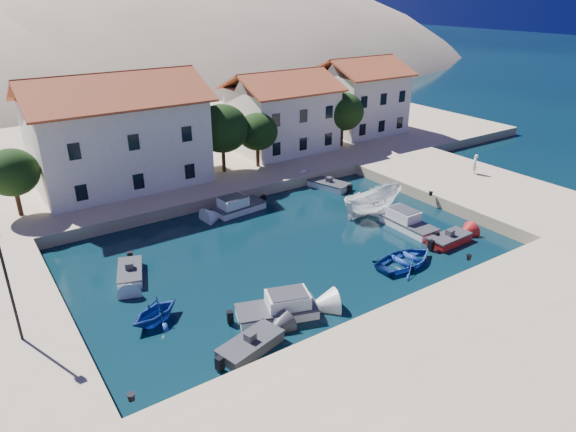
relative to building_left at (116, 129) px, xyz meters
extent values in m
plane|color=black|center=(6.00, -28.00, -5.94)|extent=(400.00, 400.00, 0.00)
cube|color=tan|center=(6.00, -34.00, -5.44)|extent=(52.00, 12.00, 1.00)
cube|color=tan|center=(26.50, -18.00, -5.44)|extent=(11.00, 20.00, 1.00)
cube|color=tan|center=(8.00, 10.00, -5.44)|extent=(80.00, 36.00, 1.00)
ellipsoid|color=tan|center=(-4.00, 82.00, -25.94)|extent=(198.00, 126.00, 72.00)
ellipsoid|color=tan|center=(41.00, 102.00, -30.94)|extent=(220.00, 176.00, 99.00)
cube|color=beige|center=(0.00, 0.00, -1.19)|extent=(14.00, 9.00, 7.50)
pyramid|color=maroon|center=(0.00, 0.00, 3.66)|extent=(14.70, 9.45, 2.20)
cube|color=beige|center=(18.00, 1.00, -1.69)|extent=(10.00, 8.00, 6.50)
pyramid|color=maroon|center=(18.00, 1.00, 2.46)|extent=(10.50, 8.40, 1.80)
cube|color=beige|center=(30.00, 2.00, -1.44)|extent=(9.00, 8.00, 7.00)
pyramid|color=maroon|center=(30.00, 2.00, 2.96)|extent=(9.45, 8.40, 1.80)
cylinder|color=#382314|center=(-9.00, -3.00, -3.69)|extent=(0.36, 0.36, 2.50)
ellipsoid|color=black|center=(-9.00, -3.00, -1.44)|extent=(4.00, 4.00, 3.60)
cylinder|color=#382314|center=(9.00, -2.50, -3.44)|extent=(0.36, 0.36, 3.00)
ellipsoid|color=black|center=(9.00, -2.50, -0.74)|extent=(5.00, 5.00, 4.50)
cylinder|color=#382314|center=(12.50, -3.00, -3.69)|extent=(0.36, 0.36, 2.50)
ellipsoid|color=black|center=(12.50, -3.00, -1.44)|extent=(4.00, 4.00, 3.60)
cylinder|color=#382314|center=(24.00, -2.00, -3.56)|extent=(0.36, 0.36, 2.75)
ellipsoid|color=black|center=(24.00, -2.00, -1.09)|extent=(4.60, 4.60, 4.14)
cylinder|color=black|center=(-11.50, -20.00, -1.94)|extent=(0.14, 0.14, 6.00)
cylinder|color=black|center=(-8.30, -27.20, -4.79)|extent=(0.36, 0.36, 0.30)
cylinder|color=black|center=(14.00, -27.20, -4.79)|extent=(0.36, 0.36, 0.30)
cylinder|color=black|center=(20.70, -18.00, -4.79)|extent=(0.36, 0.36, 0.30)
cube|color=#37383D|center=(-1.78, -26.06, -5.69)|extent=(3.81, 2.43, 0.90)
cube|color=#37383D|center=(-1.78, -26.06, -5.36)|extent=(3.90, 2.48, 0.10)
cube|color=#37383D|center=(-1.78, -26.06, -5.14)|extent=(0.61, 0.61, 0.50)
cube|color=white|center=(1.00, -24.30, -5.69)|extent=(4.87, 3.24, 0.90)
cube|color=#37383D|center=(1.00, -24.30, -5.36)|extent=(4.99, 3.31, 0.10)
cube|color=white|center=(1.00, -24.30, -4.99)|extent=(2.77, 2.30, 0.90)
imported|color=#1B3C96|center=(11.50, -24.11, -5.94)|extent=(4.83, 3.54, 0.97)
cube|color=maroon|center=(16.50, -23.61, -5.69)|extent=(3.45, 1.65, 0.90)
cube|color=#37383D|center=(16.50, -23.61, -5.36)|extent=(3.53, 1.69, 0.10)
cube|color=#37383D|center=(16.50, -23.61, -5.14)|extent=(0.52, 0.52, 0.50)
cube|color=white|center=(15.83, -20.23, -5.69)|extent=(1.88, 4.56, 0.90)
cube|color=#37383D|center=(15.83, -20.23, -5.36)|extent=(1.92, 4.67, 0.10)
cube|color=white|center=(15.83, -20.23, -4.99)|extent=(1.59, 2.42, 0.90)
imported|color=white|center=(15.53, -16.39, -5.94)|extent=(5.95, 2.24, 2.30)
cube|color=white|center=(16.26, -9.65, -5.69)|extent=(2.88, 4.17, 0.90)
cube|color=#37383D|center=(16.26, -9.65, -5.36)|extent=(2.95, 4.27, 0.10)
cube|color=#37383D|center=(16.26, -9.65, -5.14)|extent=(0.63, 0.63, 0.50)
imported|color=#1B3C96|center=(-4.95, -20.92, -5.94)|extent=(3.85, 3.60, 1.63)
cube|color=white|center=(-4.54, -15.30, -5.69)|extent=(2.49, 3.64, 0.90)
cube|color=#37383D|center=(-4.54, -15.30, -5.36)|extent=(2.54, 3.72, 0.10)
cube|color=#37383D|center=(-4.54, -15.30, -5.14)|extent=(0.64, 0.64, 0.50)
cube|color=white|center=(6.57, -9.85, -5.69)|extent=(4.47, 2.29, 0.90)
cube|color=#37383D|center=(6.57, -9.85, -5.36)|extent=(4.57, 2.34, 0.10)
cube|color=white|center=(6.57, -9.85, -4.99)|extent=(2.43, 1.79, 0.90)
imported|color=white|center=(28.42, -16.40, -3.99)|extent=(0.82, 0.72, 1.89)
camera|label=1|loc=(-12.18, -44.97, 11.23)|focal=32.00mm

